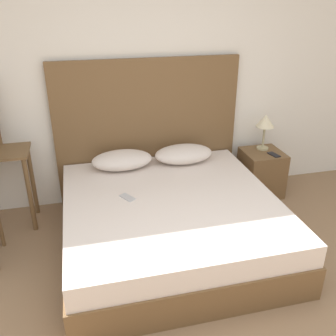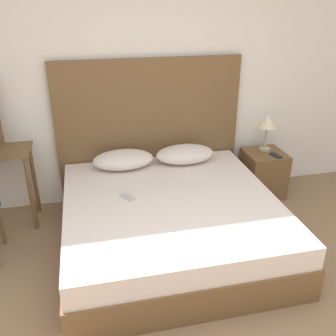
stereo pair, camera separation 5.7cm
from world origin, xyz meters
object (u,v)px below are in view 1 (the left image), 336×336
object	(u,v)px
bed	(171,222)
table_lamp	(265,123)
nightstand	(261,173)
phone_on_nightstand	(274,155)
phone_on_bed	(127,197)

from	to	relation	value
bed	table_lamp	world-z (taller)	table_lamp
nightstand	table_lamp	size ratio (longest dim) A/B	1.28
nightstand	phone_on_nightstand	distance (m)	0.29
bed	table_lamp	xyz separation A→B (m)	(1.28, 0.80, 0.58)
phone_on_bed	table_lamp	bearing A→B (deg)	22.98
phone_on_bed	phone_on_nightstand	distance (m)	1.76
phone_on_bed	table_lamp	xyz separation A→B (m)	(1.65, 0.70, 0.33)
bed	phone_on_nightstand	bearing A→B (deg)	24.54
phone_on_bed	nightstand	distance (m)	1.75
phone_on_bed	phone_on_nightstand	world-z (taller)	phone_on_nightstand
bed	table_lamp	distance (m)	1.62
phone_on_nightstand	nightstand	bearing A→B (deg)	122.35
bed	nightstand	world-z (taller)	nightstand
phone_on_bed	phone_on_nightstand	size ratio (longest dim) A/B	1.02
nightstand	bed	bearing A→B (deg)	-150.38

